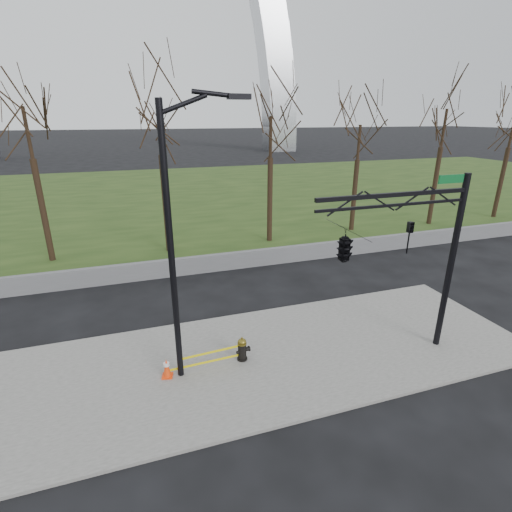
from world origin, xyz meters
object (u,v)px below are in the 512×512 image
object	(u,v)px
street_light	(178,231)
traffic_signal_mast	(368,243)
traffic_cone	(167,368)
fire_hydrant	(242,349)

from	to	relation	value
street_light	traffic_signal_mast	xyz separation A→B (m)	(5.27, -1.08, -0.55)
traffic_cone	street_light	world-z (taller)	street_light
fire_hydrant	street_light	size ratio (longest dim) A/B	0.10
fire_hydrant	street_light	world-z (taller)	street_light
fire_hydrant	traffic_cone	size ratio (longest dim) A/B	1.32
fire_hydrant	traffic_cone	distance (m)	2.43
traffic_signal_mast	street_light	bearing A→B (deg)	168.56
fire_hydrant	traffic_signal_mast	distance (m)	5.20
traffic_cone	traffic_signal_mast	xyz separation A→B (m)	(5.90, -1.11, 3.74)
traffic_cone	traffic_signal_mast	distance (m)	7.07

